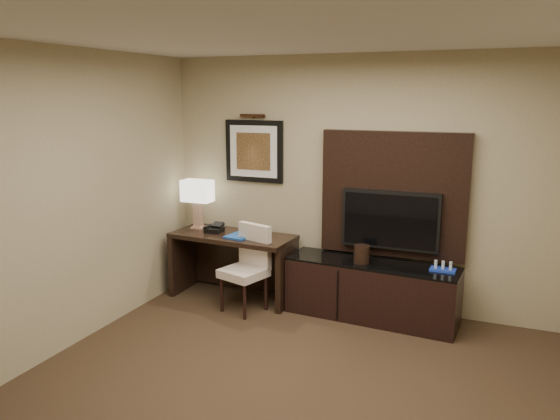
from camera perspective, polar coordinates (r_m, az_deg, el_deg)
The scene contains 16 objects.
ceiling at distance 3.43m, azimuth -0.64°, elevation 18.94°, with size 4.50×5.00×0.01m, color silver.
wall_back at distance 5.86m, azimuth 9.01°, elevation 2.68°, with size 4.50×0.01×2.70m, color tan.
wall_left at distance 4.85m, azimuth -25.87°, elevation -0.34°, with size 0.01×5.00×2.70m, color tan.
desk at distance 6.26m, azimuth -4.91°, elevation -5.83°, with size 1.39×0.59×0.74m, color black.
credenza at distance 5.76m, azimuth 9.51°, elevation -8.30°, with size 1.75×0.49×0.60m, color black.
tv_wall_panel at distance 5.76m, azimuth 11.75°, elevation 1.60°, with size 1.50×0.12×1.30m, color black.
tv at distance 5.71m, azimuth 11.45°, elevation -1.03°, with size 1.00×0.08×0.60m, color black.
artwork at distance 6.23m, azimuth -2.71°, elevation 6.15°, with size 0.70×0.04×0.70m, color black.
picture_light at distance 6.17m, azimuth -2.90°, elevation 9.81°, with size 0.04×0.04×0.30m, color #412315.
desk_chair at distance 5.84m, azimuth -3.83°, elevation -6.48°, with size 0.42×0.48×0.87m, color beige, non-canonical shape.
table_lamp at distance 6.42m, azimuth -8.58°, elevation 0.47°, with size 0.33×0.19×0.54m, color tan, non-canonical shape.
desk_phone at distance 6.26m, azimuth -6.87°, elevation -1.89°, with size 0.19×0.17×0.09m, color black, non-canonical shape.
blue_folder at distance 6.05m, azimuth -4.15°, elevation -2.68°, with size 0.24×0.32×0.02m, color #184CA2.
book at distance 6.06m, azimuth -4.35°, elevation -1.57°, with size 0.18×0.02×0.24m, color #C1B097.
ice_bucket at distance 5.62m, azimuth 8.53°, elevation -4.58°, with size 0.16×0.16×0.18m, color black.
minibar_tray at distance 5.55m, azimuth 16.67°, elevation -5.68°, with size 0.24×0.15×0.09m, color #1B37B1, non-canonical shape.
Camera 1 is at (1.33, -3.13, 2.29)m, focal length 35.00 mm.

